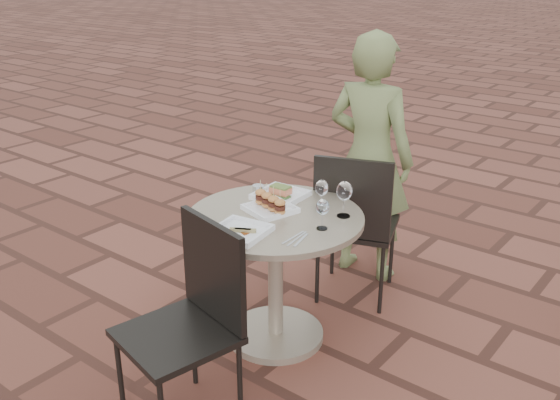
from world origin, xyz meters
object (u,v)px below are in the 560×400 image
Objects in this scene: cafe_table at (275,258)px; plate_tuna at (240,231)px; diner at (370,158)px; plate_sliders at (270,205)px; chair_near at (194,309)px; plate_salmon at (280,194)px; chair_far at (355,217)px.

plate_tuna is at bearing -88.32° from cafe_table.
diner is (-0.02, 0.97, 0.29)m from cafe_table.
diner is 5.62× the size of plate_sliders.
cafe_table is 0.69m from chair_near.
diner is 1.25m from plate_tuna.
plate_sliders is (-0.05, 0.03, 0.28)m from cafe_table.
diner is at bearing 82.21° from plate_salmon.
cafe_table is 0.61m from chair_far.
chair_far is at bearing 83.12° from plate_tuna.
chair_near is (0.09, -0.68, 0.07)m from cafe_table.
plate_salmon is (-0.13, 0.21, 0.27)m from cafe_table.
chair_near is 3.36× the size of plate_sliders.
chair_far is 0.50m from plate_salmon.
chair_far is at bearing 101.76° from chair_near.
chair_far is 3.36× the size of plate_sliders.
plate_sliders is 0.31m from plate_tuna.
plate_sliders is (0.07, -0.18, 0.02)m from plate_salmon.
diner reaches higher than plate_tuna.
diner is 5.61× the size of plate_tuna.
chair_near is at bearing 90.74° from diner.
chair_near is (-0.02, -1.27, 0.00)m from chair_far.
chair_near is at bearing -78.13° from plate_sliders.
plate_salmon is at bearing 112.42° from plate_sliders.
diner is at bearing 88.16° from plate_sliders.
diner reaches higher than chair_far.
chair_near is at bearing -82.09° from cafe_table.
chair_far and chair_near have the same top height.
chair_far reaches higher than plate_tuna.
diner is at bearing 91.39° from cafe_table.
cafe_table is at bearing -25.02° from plate_sliders.
diner is at bearing 91.45° from plate_tuna.
chair_far is 0.60× the size of diner.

